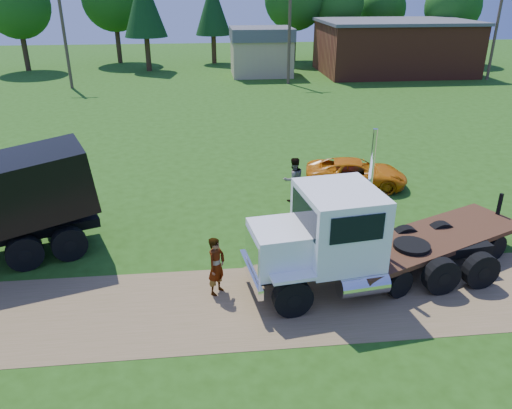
{
  "coord_description": "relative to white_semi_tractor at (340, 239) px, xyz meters",
  "views": [
    {
      "loc": [
        -2.2,
        -12.48,
        8.95
      ],
      "look_at": [
        -0.45,
        3.79,
        1.6
      ],
      "focal_mm": 35.0,
      "sensor_mm": 36.0,
      "label": 1
    }
  ],
  "objects": [
    {
      "name": "white_semi_tractor",
      "position": [
        0.0,
        0.0,
        0.0
      ],
      "size": [
        8.34,
        3.69,
        4.93
      ],
      "rotation": [
        0.0,
        0.0,
        0.13
      ],
      "color": "black",
      "rests_on": "ground"
    },
    {
      "name": "orange_pickup",
      "position": [
        3.03,
        8.2,
        -1.03
      ],
      "size": [
        5.06,
        3.11,
        1.31
      ],
      "primitive_type": "imported",
      "rotation": [
        0.0,
        0.0,
        1.36
      ],
      "color": "orange",
      "rests_on": "ground"
    },
    {
      "name": "dirt_track",
      "position": [
        -1.83,
        -0.72,
        -1.68
      ],
      "size": [
        120.0,
        4.2,
        0.01
      ],
      "primitive_type": "cube",
      "color": "brown",
      "rests_on": "ground"
    },
    {
      "name": "spectator_b",
      "position": [
        -0.22,
        6.87,
        -0.68
      ],
      "size": [
        1.15,
        1.01,
        2.0
      ],
      "primitive_type": "imported",
      "rotation": [
        0.0,
        0.0,
        3.44
      ],
      "color": "#999999",
      "rests_on": "ground"
    },
    {
      "name": "ground",
      "position": [
        -1.83,
        -0.72,
        -1.69
      ],
      "size": [
        140.0,
        140.0,
        0.0
      ],
      "primitive_type": "plane",
      "color": "#224A10",
      "rests_on": "ground"
    },
    {
      "name": "tree_row",
      "position": [
        1.43,
        47.84,
        4.92
      ],
      "size": [
        54.42,
        13.71,
        10.65
      ],
      "color": "#322414",
      "rests_on": "ground"
    },
    {
      "name": "tan_shed",
      "position": [
        2.17,
        39.28,
        0.74
      ],
      "size": [
        6.2,
        5.4,
        4.7
      ],
      "color": "tan",
      "rests_on": "ground"
    },
    {
      "name": "utility_poles",
      "position": [
        4.17,
        34.28,
        3.03
      ],
      "size": [
        42.2,
        0.28,
        9.0
      ],
      "color": "#4B362A",
      "rests_on": "ground"
    },
    {
      "name": "brick_building",
      "position": [
        16.17,
        39.28,
        0.97
      ],
      "size": [
        15.4,
        10.4,
        5.3
      ],
      "color": "brown",
      "rests_on": "ground"
    },
    {
      "name": "flatbed_trailer",
      "position": [
        3.44,
        1.04,
        -0.88
      ],
      "size": [
        7.56,
        4.96,
        1.87
      ],
      "rotation": [
        0.0,
        0.0,
        0.42
      ],
      "color": "#3E2713",
      "rests_on": "ground"
    },
    {
      "name": "spectator_a",
      "position": [
        -3.83,
        0.02,
        -0.73
      ],
      "size": [
        0.79,
        0.83,
        1.92
      ],
      "primitive_type": "imported",
      "rotation": [
        0.0,
        0.0,
        0.92
      ],
      "color": "#999999",
      "rests_on": "ground"
    }
  ]
}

